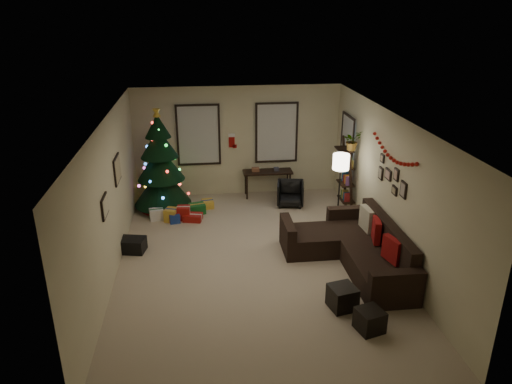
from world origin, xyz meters
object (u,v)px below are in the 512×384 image
at_px(desk, 268,174).
at_px(bookshelf, 347,178).
at_px(sofa, 355,249).
at_px(desk_chair, 290,193).
at_px(christmas_tree, 161,167).

xyz_separation_m(desk, bookshelf, (1.60, -1.29, 0.29)).
bearing_deg(desk, bookshelf, -38.89).
relative_size(sofa, desk, 2.26).
bearing_deg(desk_chair, desk, 135.40).
xyz_separation_m(christmas_tree, bookshelf, (4.14, -0.81, -0.15)).
bearing_deg(bookshelf, desk, 141.11).
distance_m(christmas_tree, desk_chair, 3.09).
xyz_separation_m(christmas_tree, sofa, (3.68, -3.01, -0.73)).
height_order(sofa, bookshelf, bookshelf).
relative_size(sofa, bookshelf, 1.54).
distance_m(christmas_tree, bookshelf, 4.22).
xyz_separation_m(christmas_tree, desk, (2.54, 0.48, -0.44)).
height_order(sofa, desk_chair, sofa).
relative_size(desk_chair, bookshelf, 0.33).
distance_m(desk_chair, bookshelf, 1.43).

